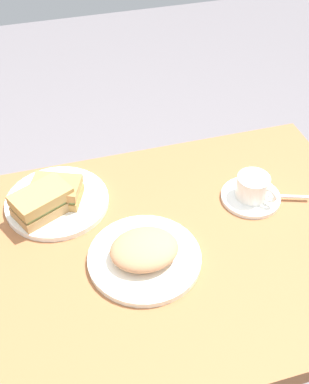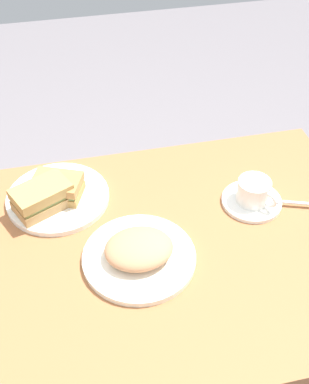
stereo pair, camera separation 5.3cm
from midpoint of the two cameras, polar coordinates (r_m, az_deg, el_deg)
dining_table at (r=1.13m, az=-3.65°, el=-10.25°), size 1.21×0.69×0.75m
sandwich_plate at (r=1.19m, az=-9.89°, el=-0.66°), size 0.24×0.24×0.01m
sandwich_front at (r=1.17m, az=-9.97°, el=0.55°), size 0.13×0.12×0.05m
sandwich_back at (r=1.15m, az=-11.64°, el=-0.63°), size 0.15×0.13×0.06m
coffee_saucer at (r=1.20m, az=12.46°, el=-1.08°), size 0.14×0.14×0.01m
coffee_cup at (r=1.17m, az=12.79°, el=0.12°), size 0.08×0.10×0.06m
spoon at (r=1.20m, az=15.98°, el=-1.09°), size 0.10×0.04×0.01m
side_plate at (r=1.05m, az=-0.33°, el=-7.65°), size 0.24×0.24×0.01m
side_food_pile at (r=1.03m, az=-0.33°, el=-6.62°), size 0.14×0.12×0.04m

